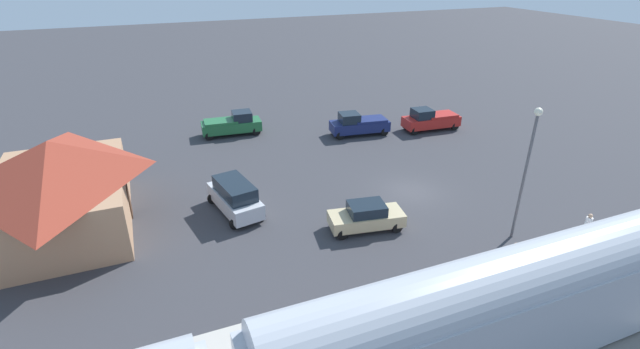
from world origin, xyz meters
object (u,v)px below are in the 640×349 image
at_px(pedestrian_on_platform, 588,225).
at_px(pedestrian_waiting_far, 514,255).
at_px(pickup_green, 233,124).
at_px(light_pole_near_platform, 528,160).
at_px(pickup_navy, 359,124).
at_px(station_building, 58,184).
at_px(sedan_tan, 366,216).
at_px(suv_silver, 235,197).
at_px(pickup_red, 430,119).

xyz_separation_m(pedestrian_on_platform, pedestrian_waiting_far, (-0.65, 5.98, 0.00)).
height_order(pedestrian_waiting_far, pickup_green, pickup_green).
bearing_deg(light_pole_near_platform, pickup_navy, 2.44).
relative_size(pedestrian_on_platform, light_pole_near_platform, 0.21).
xyz_separation_m(pickup_navy, pickup_green, (4.44, 10.82, 0.00)).
relative_size(station_building, sedan_tan, 2.39).
xyz_separation_m(pedestrian_on_platform, pickup_navy, (20.94, 4.07, -0.25)).
height_order(station_building, suv_silver, station_building).
xyz_separation_m(pedestrian_waiting_far, sedan_tan, (6.84, 4.92, -0.40)).
xyz_separation_m(pedestrian_on_platform, light_pole_near_platform, (2.15, 3.27, 3.71)).
bearing_deg(pickup_navy, suv_silver, 125.43).
distance_m(pedestrian_on_platform, light_pole_near_platform, 5.39).
distance_m(pickup_red, light_pole_near_platform, 18.87).
bearing_deg(pickup_navy, light_pole_near_platform, -177.56).
height_order(sedan_tan, pickup_green, pickup_green).
height_order(station_building, pickup_red, station_building).
relative_size(station_building, pickup_red, 2.05).
height_order(suv_silver, light_pole_near_platform, light_pole_near_platform).
bearing_deg(pedestrian_waiting_far, pickup_navy, -5.06).
bearing_deg(pickup_red, station_building, 101.46).
bearing_deg(sedan_tan, suv_silver, 54.26).
distance_m(pedestrian_on_platform, sedan_tan, 12.55).
distance_m(station_building, pedestrian_on_platform, 30.82).
bearing_deg(pickup_navy, pedestrian_waiting_far, 174.94).
xyz_separation_m(suv_silver, pickup_red, (8.38, -20.67, -0.12)).
bearing_deg(sedan_tan, light_pole_near_platform, -117.90).
bearing_deg(pickup_red, suv_silver, 112.08).
distance_m(station_building, suv_silver, 10.31).
bearing_deg(pedestrian_waiting_far, pickup_red, -23.63).
relative_size(pedestrian_on_platform, pedestrian_waiting_far, 1.00).
distance_m(pickup_red, pickup_green, 18.68).
distance_m(suv_silver, light_pole_near_platform, 17.54).
distance_m(pedestrian_waiting_far, pickup_green, 27.51).
bearing_deg(pickup_red, pickup_navy, 78.60).
distance_m(pickup_navy, suv_silver, 16.87).
relative_size(pickup_navy, suv_silver, 1.09).
xyz_separation_m(pickup_red, light_pole_near_platform, (-17.40, 6.12, 3.97)).
distance_m(station_building, sedan_tan, 18.40).
bearing_deg(light_pole_near_platform, sedan_tan, 62.10).
distance_m(pedestrian_waiting_far, sedan_tan, 8.44).
bearing_deg(station_building, pickup_green, -46.85).
bearing_deg(pedestrian_on_platform, pickup_green, 30.41).
xyz_separation_m(suv_silver, sedan_tan, (-4.97, -6.91, -0.27)).
bearing_deg(pedestrian_on_platform, station_building, 64.30).
relative_size(station_building, pickup_green, 2.05).
bearing_deg(suv_silver, pedestrian_on_platform, -122.07).
distance_m(pickup_navy, pickup_red, 7.06).
relative_size(pedestrian_on_platform, suv_silver, 0.33).
distance_m(pedestrian_on_platform, pickup_navy, 21.34).
xyz_separation_m(suv_silver, pickup_green, (14.21, -2.92, -0.12)).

